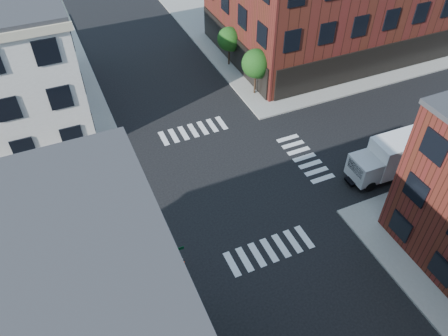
% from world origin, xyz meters
% --- Properties ---
extents(ground, '(120.00, 120.00, 0.00)m').
position_xyz_m(ground, '(0.00, 0.00, 0.00)').
color(ground, black).
rests_on(ground, ground).
extents(sidewalk_ne, '(30.00, 30.00, 0.15)m').
position_xyz_m(sidewalk_ne, '(21.00, 21.00, 0.07)').
color(sidewalk_ne, gray).
rests_on(sidewalk_ne, ground).
extents(tree_near, '(2.69, 2.69, 4.49)m').
position_xyz_m(tree_near, '(7.56, 9.98, 3.16)').
color(tree_near, black).
rests_on(tree_near, ground).
extents(tree_far, '(2.43, 2.43, 4.07)m').
position_xyz_m(tree_far, '(7.56, 15.98, 2.87)').
color(tree_far, black).
rests_on(tree_far, ground).
extents(signal_pole, '(1.29, 1.24, 4.60)m').
position_xyz_m(signal_pole, '(-6.72, -6.68, 2.86)').
color(signal_pole, black).
rests_on(signal_pole, ground).
extents(box_truck, '(7.42, 2.40, 3.33)m').
position_xyz_m(box_truck, '(12.28, -4.25, 1.73)').
color(box_truck, silver).
rests_on(box_truck, ground).
extents(traffic_cone, '(0.57, 0.57, 0.79)m').
position_xyz_m(traffic_cone, '(-5.70, -5.70, 0.38)').
color(traffic_cone, '#F2320A').
rests_on(traffic_cone, ground).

